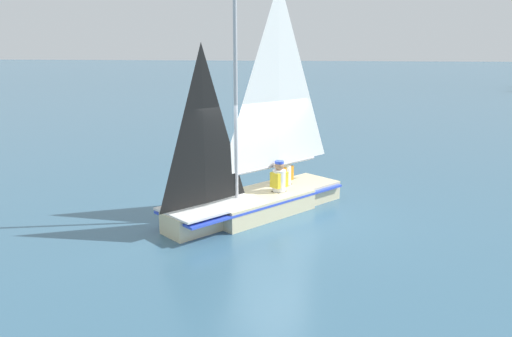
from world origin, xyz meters
TOP-DOWN VIEW (x-y plane):
  - ground_plane at (0.00, 0.00)m, footprint 260.00×260.00m
  - sailboat_main at (-0.04, 0.03)m, footprint 4.35×3.84m
  - sailor_helm at (-0.32, 0.48)m, footprint 0.43×0.42m
  - sailor_crew at (-0.95, 0.55)m, footprint 0.43×0.42m

SIDE VIEW (x-z plane):
  - ground_plane at x=0.00m, z-range 0.00..0.00m
  - sailor_helm at x=-0.32m, z-range 0.05..1.21m
  - sailor_crew at x=-0.95m, z-range 0.05..1.21m
  - sailboat_main at x=-0.04m, z-range -1.82..3.40m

